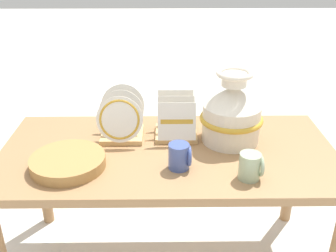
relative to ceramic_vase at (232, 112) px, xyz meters
The scene contains 7 objects.
display_table 0.35m from the ceramic_vase, 162.76° to the right, with size 1.39×0.67×0.60m.
ceramic_vase is the anchor object (origin of this frame).
dish_rack_round_plates 0.47m from the ceramic_vase, behind, with size 0.19×0.21×0.21m.
dish_rack_square_plates 0.25m from the ceramic_vase, 169.01° to the left, with size 0.18×0.20×0.18m.
wicker_charger_stack 0.69m from the ceramic_vase, 162.01° to the right, with size 0.29×0.29×0.04m.
mug_cobalt_glaze 0.33m from the ceramic_vase, 135.31° to the right, with size 0.09×0.08×0.10m.
mug_sage_glaze 0.31m from the ceramic_vase, 84.50° to the right, with size 0.09×0.08×0.10m.
Camera 1 is at (-0.02, -1.41, 1.40)m, focal length 42.00 mm.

